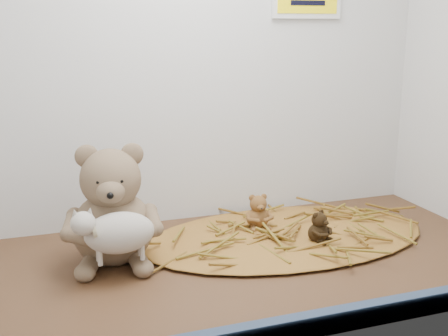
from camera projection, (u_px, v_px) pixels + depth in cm
name	position (u px, v px, depth cm)	size (l,w,h in cm)	color
alcove_shell	(217.00, 35.00, 110.03)	(120.40, 60.20, 90.40)	#442B17
front_rail	(295.00, 327.00, 86.23)	(119.28, 2.20, 3.60)	#334561
straw_bed	(287.00, 235.00, 126.91)	(66.47, 38.60, 1.29)	brown
main_teddy	(112.00, 204.00, 111.84)	(19.66, 20.76, 24.39)	brown
toy_lamb	(120.00, 233.00, 104.59)	(17.08, 10.42, 11.04)	#BEB6AA
mini_teddy_tan	(258.00, 210.00, 129.94)	(6.48, 6.84, 8.04)	brown
mini_teddy_brown	(318.00, 225.00, 121.71)	(5.54, 5.85, 6.87)	black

